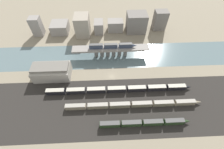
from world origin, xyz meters
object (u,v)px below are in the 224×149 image
Objects in this scene: warehouse_building at (52,71)px; train_yard_far at (119,89)px; train_yard_mid at (133,104)px; train_on_bridge at (112,46)px; train_yard_near at (144,123)px.

train_yard_far is at bearing -18.03° from warehouse_building.
train_yard_far is (-8.16, 11.68, 0.12)m from train_yard_mid.
train_on_bridge is at bearing 94.70° from train_yard_far.
warehouse_building is (-47.05, 15.32, 3.13)m from train_yard_far.
train_yard_mid is at bearing -26.06° from warehouse_building.
warehouse_building reaches higher than train_yard_near.
warehouse_building is (-44.18, -19.58, -5.37)m from train_on_bridge.
warehouse_building reaches higher than train_yard_mid.
train_on_bridge is at bearing 105.01° from train_yard_near.
train_yard_near is at bearing -74.99° from train_on_bridge.
train_yard_mid is at bearing -76.67° from train_on_bridge.
train_yard_far is (-12.86, 23.78, -0.07)m from train_yard_near.
train_yard_near is at bearing -68.80° from train_yard_mid.
train_yard_near is 0.61× the size of train_yard_mid.
train_yard_near reaches higher than train_yard_mid.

